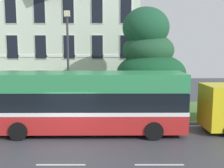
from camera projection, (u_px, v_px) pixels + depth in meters
ground_plane at (72, 140)px, 14.05m from camera, size 60.00×56.00×0.18m
georgian_townhouse at (64, 33)px, 27.03m from camera, size 14.54×8.79×11.75m
iron_verge_railing at (36, 113)px, 17.14m from camera, size 13.30×0.04×0.97m
evergreen_tree at (149, 71)px, 18.84m from camera, size 5.12×5.12×7.36m
single_decker_bus at (89, 102)px, 14.91m from camera, size 10.52×2.73×3.35m
street_lamp_post at (69, 57)px, 17.63m from camera, size 0.36×0.24×6.85m
litter_bin at (94, 109)px, 17.64m from camera, size 0.56×0.56×1.22m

